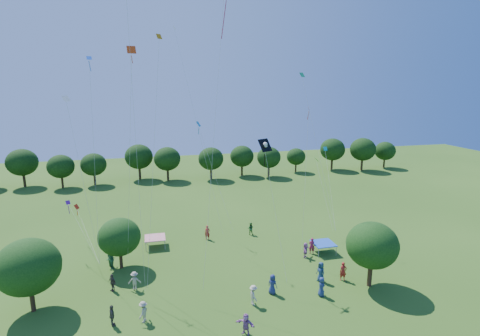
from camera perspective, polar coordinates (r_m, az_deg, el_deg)
name	(u,v)px	position (r m, az deg, el deg)	size (l,w,h in m)	color
near_tree_west	(28,267)	(33.80, -29.59, -12.97)	(4.82, 4.82, 5.94)	#422B19
near_tree_north	(119,237)	(38.10, -17.92, -9.96)	(4.02, 4.02, 5.03)	#422B19
near_tree_east	(372,245)	(34.96, 19.50, -11.04)	(4.48, 4.48, 5.87)	#422B19
treeline	(178,158)	(70.79, -9.43, 1.51)	(88.01, 8.77, 6.77)	#422B19
tent_red_stripe	(155,238)	(42.72, -12.83, -10.32)	(2.20, 2.20, 1.10)	red
tent_blue	(323,243)	(41.26, 12.58, -11.15)	(2.20, 2.20, 1.10)	blue
crowd_person_0	(321,272)	(35.74, 12.21, -15.21)	(0.91, 0.49, 1.85)	navy
crowd_person_1	(312,246)	(40.84, 10.87, -11.56)	(0.66, 0.42, 1.76)	maroon
crowd_person_2	(110,260)	(39.21, -19.17, -13.05)	(0.91, 0.49, 1.84)	#2B643F
crowd_person_3	(135,281)	(35.03, -15.77, -16.20)	(1.08, 0.49, 1.66)	#A59B84
crowd_person_4	(112,283)	(35.41, -18.90, -16.19)	(0.91, 0.41, 1.55)	#443A36
crowd_person_5	(305,250)	(39.93, 9.94, -12.22)	(1.50, 0.54, 1.61)	#AC64A7
crowd_person_6	(321,287)	(33.65, 12.30, -17.25)	(0.83, 0.45, 1.68)	navy
crowd_person_7	(207,233)	(43.71, -4.99, -9.78)	(0.63, 0.40, 1.67)	maroon
crowd_person_8	(250,229)	(44.95, 1.61, -9.21)	(0.74, 0.40, 1.50)	#2A5A26
crowd_person_9	(253,295)	(31.82, 2.05, -18.79)	(1.11, 0.50, 1.70)	#BCAF96
crowd_person_10	(355,235)	(44.68, 17.13, -9.73)	(1.05, 0.48, 1.79)	#474139
crowd_person_11	(246,324)	(28.79, 0.88, -22.66)	(1.48, 0.53, 1.58)	#9D5EA2
crowd_person_12	(272,284)	(33.32, 4.97, -17.24)	(0.86, 0.47, 1.75)	navy
crowd_person_13	(343,271)	(36.41, 15.44, -14.94)	(0.65, 0.42, 1.74)	maroon
crowd_person_14	(111,258)	(39.74, -19.06, -12.81)	(0.84, 0.45, 1.70)	#26582B
crowd_person_15	(143,312)	(30.79, -14.52, -20.44)	(1.08, 0.49, 1.66)	#A39C82
crowd_person_16	(112,316)	(31.00, -18.92, -20.51)	(0.97, 0.44, 1.65)	#474239
pirate_kite	(266,147)	(33.16, 3.91, 3.20)	(1.41, 5.40, 11.41)	black
red_high_kite	(220,48)	(32.01, -3.02, 17.74)	(3.20, 5.34, 23.65)	red
small_kite_0	(307,149)	(36.06, 10.13, 2.93)	(0.55, 0.74, 14.12)	red
small_kite_1	(80,214)	(44.50, -23.26, -6.52)	(3.45, 9.40, 3.12)	red
small_kite_2	(192,103)	(41.42, -7.31, 9.75)	(4.34, 4.88, 22.26)	yellow
small_kite_3	(318,168)	(46.34, 11.86, -0.03)	(0.54, 5.73, 7.45)	#209E1C
small_kite_4	(92,117)	(36.64, -21.60, 7.21)	(0.50, 3.34, 18.63)	blue
small_kite_5	(73,213)	(41.32, -24.12, -6.30)	(3.52, 5.66, 4.62)	#77199A
small_kite_6	(73,134)	(36.54, -24.08, 4.82)	(2.27, 2.42, 15.18)	silver
small_kite_7	(327,164)	(47.32, 13.14, 0.63)	(1.86, 6.80, 8.51)	#0CAAB9
small_kite_8	(131,95)	(32.38, -16.32, 10.65)	(1.90, 1.84, 19.13)	#CC3C0C
small_kite_9	(155,120)	(29.88, -12.80, 7.14)	(2.15, 2.10, 19.88)	orange
small_kite_10	(130,60)	(28.43, -16.35, 15.46)	(0.79, 0.70, 22.95)	#CFC712
small_kite_11	(309,108)	(43.83, 10.49, 8.95)	(2.78, 5.77, 17.50)	#1C9A52
small_kite_12	(203,139)	(43.54, -5.62, 4.35)	(3.40, 4.77, 11.98)	#1381C5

